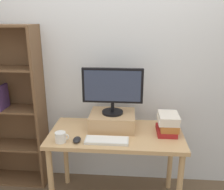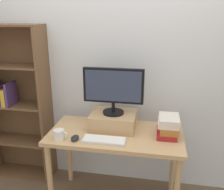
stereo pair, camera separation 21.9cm
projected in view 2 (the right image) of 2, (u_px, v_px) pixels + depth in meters
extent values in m
cube|color=silver|center=(123.00, 64.00, 2.50)|extent=(7.00, 0.08, 2.60)
cube|color=tan|center=(115.00, 135.00, 2.26)|extent=(1.20, 0.60, 0.04)
cylinder|color=tan|center=(50.00, 180.00, 2.24)|extent=(0.05, 0.05, 0.72)
cylinder|color=tan|center=(69.00, 151.00, 2.71)|extent=(0.05, 0.05, 0.72)
cylinder|color=tan|center=(173.00, 161.00, 2.52)|extent=(0.05, 0.05, 0.72)
cube|color=brown|center=(46.00, 108.00, 2.61)|extent=(0.03, 0.28, 1.69)
cube|color=brown|center=(22.00, 101.00, 2.80)|extent=(0.73, 0.01, 1.69)
cube|color=brown|center=(24.00, 172.00, 2.93)|extent=(0.67, 0.27, 0.02)
cube|color=brown|center=(20.00, 140.00, 2.80)|extent=(0.67, 0.27, 0.02)
cube|color=brown|center=(15.00, 105.00, 2.67)|extent=(0.67, 0.27, 0.02)
cube|color=brown|center=(10.00, 66.00, 2.54)|extent=(0.67, 0.27, 0.02)
cube|color=brown|center=(5.00, 25.00, 2.41)|extent=(0.67, 0.27, 0.02)
cube|color=maroon|center=(0.00, 95.00, 2.63)|extent=(0.04, 0.20, 0.19)
cube|color=navy|center=(4.00, 97.00, 2.63)|extent=(0.04, 0.20, 0.17)
cube|color=gold|center=(8.00, 96.00, 2.62)|extent=(0.04, 0.20, 0.18)
cube|color=#4C336B|center=(11.00, 94.00, 2.60)|extent=(0.03, 0.20, 0.24)
cube|color=tan|center=(113.00, 120.00, 2.34)|extent=(0.41, 0.34, 0.14)
cylinder|color=black|center=(113.00, 112.00, 2.32)|extent=(0.19, 0.19, 0.02)
cylinder|color=black|center=(113.00, 107.00, 2.30)|extent=(0.03, 0.03, 0.09)
cube|color=black|center=(113.00, 86.00, 2.24)|extent=(0.55, 0.04, 0.32)
cube|color=#2D3851|center=(113.00, 86.00, 2.22)|extent=(0.51, 0.00, 0.28)
cube|color=silver|center=(104.00, 140.00, 2.10)|extent=(0.37, 0.14, 0.02)
cube|color=white|center=(104.00, 139.00, 2.10)|extent=(0.34, 0.12, 0.00)
ellipsoid|color=black|center=(75.00, 138.00, 2.12)|extent=(0.06, 0.10, 0.04)
cube|color=maroon|center=(166.00, 133.00, 2.20)|extent=(0.17, 0.24, 0.04)
cube|color=#AD662D|center=(169.00, 128.00, 2.17)|extent=(0.16, 0.21, 0.06)
cube|color=silver|center=(168.00, 123.00, 2.16)|extent=(0.18, 0.22, 0.04)
cube|color=silver|center=(169.00, 119.00, 2.15)|extent=(0.17, 0.23, 0.04)
cylinder|color=white|center=(59.00, 135.00, 2.13)|extent=(0.09, 0.09, 0.09)
torus|color=white|center=(64.00, 135.00, 2.12)|extent=(0.06, 0.01, 0.06)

